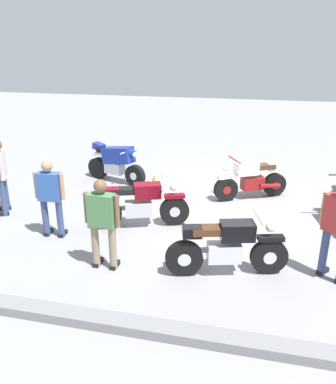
% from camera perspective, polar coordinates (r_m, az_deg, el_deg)
% --- Properties ---
extents(ground_plane, '(40.00, 40.00, 0.00)m').
position_cam_1_polar(ground_plane, '(9.57, 6.57, -2.19)').
color(ground_plane, gray).
extents(curb_edge, '(14.00, 0.30, 0.15)m').
position_cam_1_polar(curb_edge, '(5.61, 0.57, -19.65)').
color(curb_edge, gray).
rests_on(curb_edge, ground).
extents(motorcycle_maroon_cruiser, '(2.00, 0.92, 1.09)m').
position_cam_1_polar(motorcycle_maroon_cruiser, '(8.35, -4.07, -1.76)').
color(motorcycle_maroon_cruiser, black).
rests_on(motorcycle_maroon_cruiser, ground).
extents(motorcycle_cream_vintage, '(1.79, 1.08, 1.07)m').
position_cam_1_polar(motorcycle_cream_vintage, '(10.11, 12.04, 1.72)').
color(motorcycle_cream_vintage, black).
rests_on(motorcycle_cream_vintage, ground).
extents(motorcycle_black_cruiser, '(2.05, 0.81, 1.09)m').
position_cam_1_polar(motorcycle_black_cruiser, '(6.71, 8.51, -7.88)').
color(motorcycle_black_cruiser, black).
rests_on(motorcycle_black_cruiser, ground).
extents(motorcycle_blue_sportbike, '(1.90, 0.93, 1.14)m').
position_cam_1_polar(motorcycle_blue_sportbike, '(11.17, -7.57, 4.39)').
color(motorcycle_blue_sportbike, black).
rests_on(motorcycle_blue_sportbike, ground).
extents(person_in_green_shirt, '(0.64, 0.32, 1.65)m').
position_cam_1_polar(person_in_green_shirt, '(6.73, -9.52, -3.95)').
color(person_in_green_shirt, gray).
rests_on(person_in_green_shirt, ground).
extents(person_in_white_shirt, '(0.47, 0.64, 1.74)m').
position_cam_1_polar(person_in_white_shirt, '(9.63, -23.16, 2.72)').
color(person_in_white_shirt, '#384772').
rests_on(person_in_white_shirt, ground).
extents(person_in_blue_shirt, '(0.63, 0.32, 1.61)m').
position_cam_1_polar(person_in_blue_shirt, '(8.10, -16.76, -0.39)').
color(person_in_blue_shirt, '#384772').
rests_on(person_in_blue_shirt, ground).
extents(traffic_cone, '(0.36, 0.36, 0.53)m').
position_cam_1_polar(traffic_cone, '(10.26, -2.05, 1.10)').
color(traffic_cone, black).
rests_on(traffic_cone, ground).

